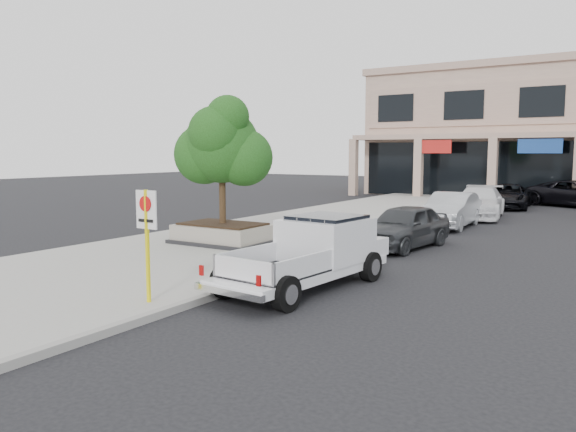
% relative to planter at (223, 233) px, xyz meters
% --- Properties ---
extents(ground, '(120.00, 120.00, 0.00)m').
position_rel_planter_xyz_m(ground, '(5.63, -3.58, -0.48)').
color(ground, black).
rests_on(ground, ground).
extents(sidewalk, '(8.00, 52.00, 0.15)m').
position_rel_planter_xyz_m(sidewalk, '(0.13, 2.42, -0.40)').
color(sidewalk, gray).
rests_on(sidewalk, ground).
extents(curb, '(0.20, 52.00, 0.15)m').
position_rel_planter_xyz_m(curb, '(4.08, 2.42, -0.40)').
color(curb, gray).
rests_on(curb, ground).
extents(planter, '(3.20, 2.20, 0.68)m').
position_rel_planter_xyz_m(planter, '(0.00, 0.00, 0.00)').
color(planter, black).
rests_on(planter, sidewalk).
extents(planter_tree, '(2.90, 2.55, 4.00)m').
position_rel_planter_xyz_m(planter_tree, '(0.13, 0.15, 2.94)').
color(planter_tree, '#302212').
rests_on(planter_tree, planter).
extents(no_parking_sign, '(0.55, 0.09, 2.30)m').
position_rel_planter_xyz_m(no_parking_sign, '(3.48, -6.75, 1.16)').
color(no_parking_sign, yellow).
rests_on(no_parking_sign, sidewalk).
extents(hedge, '(1.10, 0.99, 0.93)m').
position_rel_planter_xyz_m(hedge, '(3.71, -1.07, 0.14)').
color(hedge, '#144718').
rests_on(hedge, sidewalk).
extents(pickup_truck, '(2.46, 5.45, 1.66)m').
position_rel_planter_xyz_m(pickup_truck, '(5.28, -3.58, 0.36)').
color(pickup_truck, white).
rests_on(pickup_truck, ground).
extents(curb_car_a, '(2.28, 4.48, 1.46)m').
position_rel_planter_xyz_m(curb_car_a, '(5.22, 3.15, 0.26)').
color(curb_car_a, '#2E3134').
rests_on(curb_car_a, ground).
extents(curb_car_b, '(1.67, 4.57, 1.50)m').
position_rel_planter_xyz_m(curb_car_b, '(5.08, 9.18, 0.27)').
color(curb_car_b, '#B0B3B8').
rests_on(curb_car_b, ground).
extents(curb_car_c, '(2.83, 5.53, 1.54)m').
position_rel_planter_xyz_m(curb_car_c, '(5.22, 13.47, 0.29)').
color(curb_car_c, silver).
rests_on(curb_car_c, ground).
extents(curb_car_d, '(2.80, 5.24, 1.40)m').
position_rel_planter_xyz_m(curb_car_d, '(5.43, 19.30, 0.22)').
color(curb_car_d, black).
rests_on(curb_car_d, ground).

